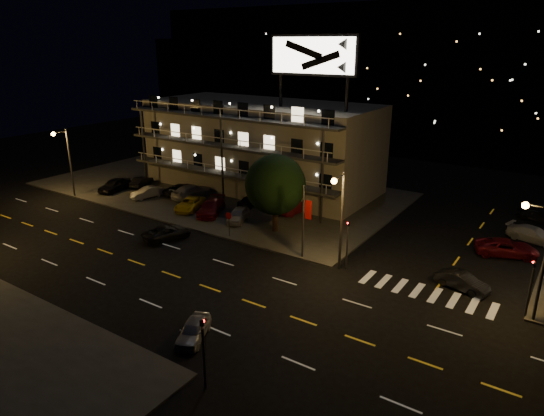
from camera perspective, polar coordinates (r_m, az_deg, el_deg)
The scene contains 29 objects.
ground at distance 37.89m, azimuth -9.63°, elevation -8.49°, with size 140.00×140.00×0.00m, color black.
curb_nw at distance 60.44m, azimuth -6.46°, elevation 2.26°, with size 44.00×24.00×0.15m, color #32312F.
motel at distance 59.74m, azimuth -1.22°, elevation 7.39°, with size 28.00×13.80×18.10m.
hill_backdrop at distance 97.61m, azimuth 16.63°, elevation 14.80°, with size 120.00×25.00×24.00m.
streetlight_nw at distance 60.32m, azimuth -23.02°, elevation 5.63°, with size 0.44×1.92×8.00m.
streetlight_nc at distance 37.48m, azimuth 7.99°, elevation -0.45°, with size 0.44×1.92×8.00m.
streetlight_ne at distance 34.66m, azimuth 28.99°, elevation -4.38°, with size 1.92×0.44×8.00m.
signal_nw at distance 38.61m, azimuth 8.87°, elevation -3.70°, with size 0.20×0.27×4.60m.
signal_sw at distance 25.93m, azimuth -8.07°, elevation -15.83°, with size 0.20×0.27×4.60m.
signal_ne at distance 35.77m, azimuth 28.20°, elevation -7.77°, with size 0.27×0.20×4.60m.
banner_north at distance 39.87m, azimuth 3.78°, elevation -1.44°, with size 0.83×0.16×6.40m.
stop_sign at distance 44.90m, azimuth -5.11°, elevation -1.43°, with size 0.91×0.11×2.61m.
tree at distance 45.11m, azimuth 0.34°, elevation 2.57°, with size 5.91×5.69×7.44m.
lot_car_0 at distance 61.76m, azimuth -18.05°, elevation 2.62°, with size 1.82×4.53×1.54m, color black.
lot_car_1 at distance 58.02m, azimuth -14.48°, elevation 1.78°, with size 1.32×3.79×1.25m, color #9B9BA0.
lot_car_2 at distance 52.88m, azimuth -9.64°, elevation 0.47°, with size 2.11×4.57×1.27m, color gold.
lot_car_3 at distance 51.16m, azimuth -7.16°, elevation 0.09°, with size 2.07×5.08×1.47m, color #5D0D15.
lot_car_4 at distance 48.87m, azimuth -4.02°, elevation -0.81°, with size 1.56×3.89×1.32m, color #9B9BA0.
lot_car_5 at distance 62.83m, azimuth -15.11°, elevation 3.03°, with size 1.33×3.81×1.26m, color black.
lot_car_6 at distance 58.18m, azimuth -10.45°, elevation 2.17°, with size 2.20×4.78×1.33m, color black.
lot_car_7 at distance 56.87m, azimuth -9.41°, elevation 1.94°, with size 2.15×5.28×1.53m, color #9B9BA0.
lot_car_8 at distance 53.39m, azimuth -2.42°, elevation 0.91°, with size 1.48×3.69×1.26m, color black.
lot_car_9 at distance 51.13m, azimuth 2.72°, elevation 0.20°, with size 1.54×4.41×1.45m, color #5D0D15.
side_car_0 at distance 38.57m, azimuth 21.47°, elevation -8.05°, with size 1.35×3.88×1.28m, color black.
side_car_1 at distance 45.93m, azimuth 25.88°, elevation -4.23°, with size 2.35×5.09×1.41m, color #5D0D15.
side_car_2 at distance 50.20m, azimuth 28.43°, elevation -2.77°, with size 1.91×4.69×1.36m, color #9B9BA0.
side_car_3 at distance 56.02m, azimuth 28.81°, elevation -0.75°, with size 1.57×3.90×1.33m, color black.
road_car_east at distance 30.91m, azimuth -9.23°, elevation -13.97°, with size 1.44×3.57×1.22m, color #9B9BA0.
road_car_west at distance 45.74m, azimuth -12.24°, elevation -2.87°, with size 2.09×4.53×1.26m, color black.
Camera 1 is at (23.62, -24.07, 17.26)m, focal length 32.00 mm.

